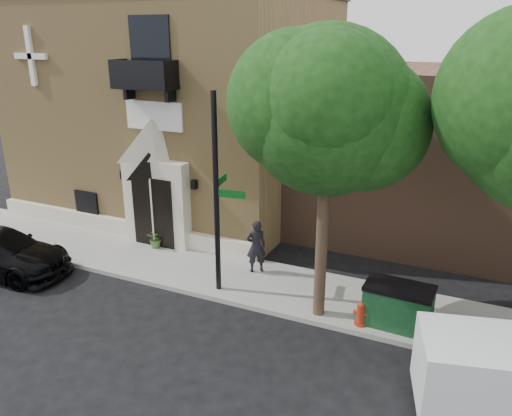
{
  "coord_description": "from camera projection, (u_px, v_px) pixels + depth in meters",
  "views": [
    {
      "loc": [
        9.53,
        -11.48,
        7.63
      ],
      "look_at": [
        3.35,
        2.0,
        2.42
      ],
      "focal_mm": 35.0,
      "sensor_mm": 36.0,
      "label": 1
    }
  ],
  "objects": [
    {
      "name": "dumpster",
      "position": [
        398.0,
        305.0,
        13.34
      ],
      "size": [
        1.84,
        1.1,
        1.17
      ],
      "rotation": [
        0.0,
        0.0,
        -0.05
      ],
      "color": "#0D331A",
      "rests_on": "sidewalk"
    },
    {
      "name": "pedestrian_near",
      "position": [
        256.0,
        246.0,
        16.29
      ],
      "size": [
        0.78,
        0.73,
        1.79
      ],
      "primitive_type": "imported",
      "rotation": [
        0.0,
        0.0,
        3.78
      ],
      "color": "black",
      "rests_on": "sidewalk"
    },
    {
      "name": "church",
      "position": [
        184.0,
        103.0,
        22.58
      ],
      "size": [
        12.2,
        11.01,
        9.3
      ],
      "color": "tan",
      "rests_on": "ground"
    },
    {
      "name": "planter",
      "position": [
        156.0,
        239.0,
        18.3
      ],
      "size": [
        0.61,
        0.53,
        0.68
      ],
      "primitive_type": "imported",
      "rotation": [
        0.0,
        0.0,
        0.0
      ],
      "color": "#486C2D",
      "rests_on": "sidewalk"
    },
    {
      "name": "sidewalk",
      "position": [
        187.0,
        268.0,
        16.99
      ],
      "size": [
        42.0,
        3.0,
        0.15
      ],
      "primitive_type": "cube",
      "color": "gray",
      "rests_on": "ground"
    },
    {
      "name": "street_sign",
      "position": [
        217.0,
        195.0,
        14.48
      ],
      "size": [
        1.02,
        0.95,
        6.02
      ],
      "rotation": [
        0.0,
        0.0,
        0.15
      ],
      "color": "black",
      "rests_on": "sidewalk"
    },
    {
      "name": "street_tree_left",
      "position": [
        328.0,
        110.0,
        12.11
      ],
      "size": [
        4.97,
        4.38,
        7.77
      ],
      "color": "#38281C",
      "rests_on": "sidewalk"
    },
    {
      "name": "fire_hydrant",
      "position": [
        361.0,
        313.0,
        13.43
      ],
      "size": [
        0.4,
        0.32,
        0.71
      ],
      "color": "maroon",
      "rests_on": "sidewalk"
    },
    {
      "name": "ground",
      "position": [
        136.0,
        283.0,
        16.12
      ],
      "size": [
        120.0,
        120.0,
        0.0
      ],
      "primitive_type": "plane",
      "color": "black",
      "rests_on": "ground"
    }
  ]
}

